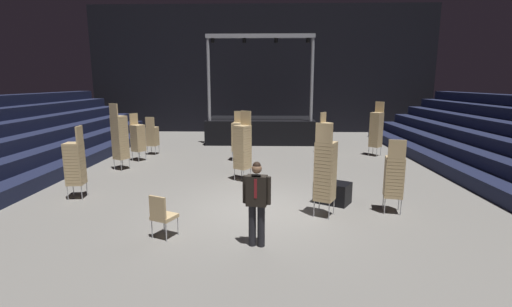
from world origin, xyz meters
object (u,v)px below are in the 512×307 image
at_px(chair_stack_mid_left, 325,170).
at_px(chair_stack_aisle_left, 120,137).
at_px(chair_stack_front_left, 394,176).
at_px(chair_stack_rear_right, 242,146).
at_px(chair_stack_rear_left, 238,136).
at_px(loose_chair_near_man, 162,214).
at_px(chair_stack_front_right, 152,136).
at_px(chair_stack_mid_centre, 376,129).
at_px(chair_stack_rear_centre, 138,137).
at_px(equipment_road_case, 332,193).
at_px(stage_riser, 260,128).
at_px(chair_stack_mid_right, 75,163).
at_px(man_with_tie, 257,199).
at_px(chair_stack_aisle_right, 326,133).

height_order(chair_stack_mid_left, chair_stack_aisle_left, chair_stack_aisle_left).
height_order(chair_stack_front_left, chair_stack_rear_right, chair_stack_rear_right).
height_order(chair_stack_rear_left, loose_chair_near_man, chair_stack_rear_left).
bearing_deg(chair_stack_front_right, loose_chair_near_man, -63.54).
bearing_deg(chair_stack_mid_centre, chair_stack_rear_right, 81.27).
bearing_deg(chair_stack_mid_centre, chair_stack_aisle_left, 59.63).
bearing_deg(loose_chair_near_man, chair_stack_rear_centre, 137.12).
bearing_deg(chair_stack_aisle_left, chair_stack_rear_centre, 114.35).
height_order(chair_stack_rear_centre, equipment_road_case, chair_stack_rear_centre).
xyz_separation_m(chair_stack_front_right, chair_stack_rear_centre, (-0.19, -1.35, 0.13)).
bearing_deg(chair_stack_mid_left, stage_riser, 126.15).
bearing_deg(chair_stack_rear_right, equipment_road_case, 173.01).
relative_size(chair_stack_rear_left, equipment_road_case, 2.28).
height_order(stage_riser, chair_stack_mid_right, stage_riser).
bearing_deg(chair_stack_mid_right, chair_stack_rear_left, -44.89).
bearing_deg(equipment_road_case, chair_stack_rear_left, 118.91).
distance_m(chair_stack_front_right, loose_chair_near_man, 9.47).
distance_m(chair_stack_front_left, chair_stack_rear_left, 7.47).
bearing_deg(chair_stack_mid_left, chair_stack_rear_left, 139.66).
relative_size(chair_stack_front_left, chair_stack_aisle_left, 0.76).
bearing_deg(chair_stack_rear_left, man_with_tie, 108.38).
bearing_deg(chair_stack_aisle_right, chair_stack_rear_left, -23.09).
relative_size(chair_stack_mid_right, chair_stack_aisle_right, 1.09).
height_order(chair_stack_front_left, chair_stack_aisle_right, same).
height_order(chair_stack_mid_right, equipment_road_case, chair_stack_mid_right).
relative_size(chair_stack_rear_right, chair_stack_aisle_right, 1.23).
relative_size(stage_riser, chair_stack_mid_centre, 2.38).
bearing_deg(chair_stack_aisle_right, chair_stack_rear_right, 7.24).
distance_m(stage_riser, chair_stack_aisle_left, 8.53).
height_order(stage_riser, chair_stack_rear_right, stage_riser).
height_order(chair_stack_front_left, chair_stack_mid_right, chair_stack_mid_right).
distance_m(stage_riser, chair_stack_rear_left, 5.19).
bearing_deg(chair_stack_rear_centre, chair_stack_mid_centre, 127.74).
bearing_deg(chair_stack_rear_right, chair_stack_aisle_left, 17.51).
relative_size(chair_stack_mid_centre, chair_stack_aisle_left, 0.97).
bearing_deg(chair_stack_mid_left, chair_stack_mid_centre, 93.11).
bearing_deg(man_with_tie, chair_stack_rear_centre, -47.09).
relative_size(chair_stack_rear_centre, equipment_road_case, 2.18).
bearing_deg(stage_riser, chair_stack_front_left, -72.60).
xyz_separation_m(equipment_road_case, loose_chair_near_man, (-3.98, -2.38, 0.24)).
height_order(man_with_tie, chair_stack_front_left, chair_stack_front_left).
xyz_separation_m(chair_stack_front_left, equipment_road_case, (-1.38, 0.68, -0.65)).
bearing_deg(stage_riser, chair_stack_aisle_right, -48.15).
distance_m(chair_stack_front_right, chair_stack_rear_right, 6.14).
bearing_deg(chair_stack_mid_centre, chair_stack_rear_centre, 51.33).
bearing_deg(chair_stack_aisle_left, chair_stack_mid_centre, 44.07).
bearing_deg(chair_stack_aisle_right, stage_riser, -94.68).
xyz_separation_m(man_with_tie, chair_stack_mid_right, (-5.15, 2.95, 0.05)).
height_order(chair_stack_mid_right, chair_stack_mid_centre, chair_stack_mid_centre).
xyz_separation_m(chair_stack_mid_right, equipment_road_case, (7.14, -0.23, -0.74)).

